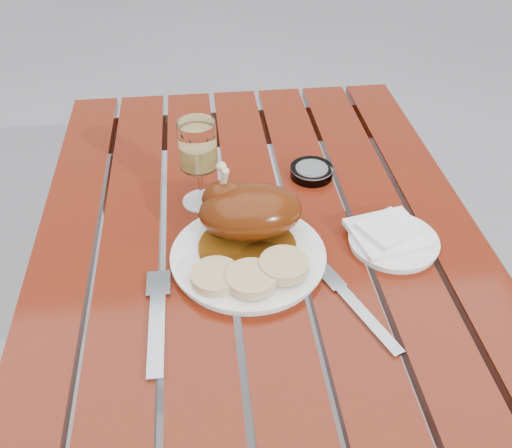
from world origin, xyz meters
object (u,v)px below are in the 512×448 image
at_px(wine_glass, 199,164).
at_px(side_plate, 393,241).
at_px(table, 261,374).
at_px(ashtray, 312,172).
at_px(dinner_plate, 248,257).

relative_size(wine_glass, side_plate, 1.09).
xyz_separation_m(table, ashtray, (0.13, 0.20, 0.39)).
relative_size(table, dinner_plate, 4.55).
distance_m(table, wine_glass, 0.49).
height_order(wine_glass, ashtray, wine_glass).
height_order(table, side_plate, side_plate).
height_order(dinner_plate, side_plate, dinner_plate).
xyz_separation_m(dinner_plate, wine_glass, (-0.07, 0.18, 0.08)).
xyz_separation_m(wine_glass, ashtray, (0.23, 0.06, -0.08)).
bearing_deg(dinner_plate, ashtray, 57.05).
distance_m(wine_glass, side_plate, 0.38).
distance_m(dinner_plate, side_plate, 0.26).
height_order(dinner_plate, ashtray, ashtray).
bearing_deg(wine_glass, dinner_plate, -67.55).
bearing_deg(side_plate, dinner_plate, -177.06).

